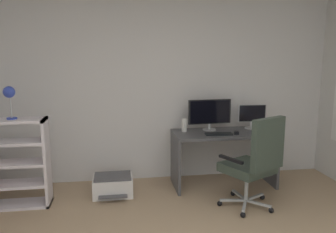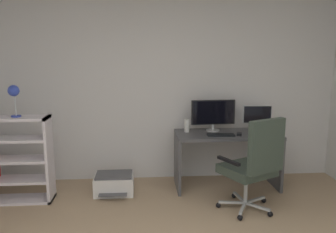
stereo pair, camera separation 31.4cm
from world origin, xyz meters
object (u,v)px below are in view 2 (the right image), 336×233
at_px(monitor_secondary, 257,116).
at_px(office_chair, 254,163).
at_px(desktop_speaker, 187,126).
at_px(bookshelf, 4,161).
at_px(keyboard, 221,135).
at_px(printer, 114,184).
at_px(desk, 227,148).
at_px(computer_mouse, 239,134).
at_px(desk_lamp, 14,93).
at_px(monitor_main, 213,113).

xyz_separation_m(monitor_secondary, office_chair, (-0.33, -0.92, -0.34)).
xyz_separation_m(desktop_speaker, bookshelf, (-2.20, -0.37, -0.31)).
distance_m(keyboard, printer, 1.47).
distance_m(desk, office_chair, 0.78).
relative_size(computer_mouse, desk_lamp, 0.27).
bearing_deg(keyboard, desk, 53.82).
bearing_deg(bookshelf, desk_lamp, -0.10).
distance_m(monitor_secondary, bookshelf, 3.21).
bearing_deg(bookshelf, computer_mouse, 2.63).
distance_m(desktop_speaker, printer, 1.19).
xyz_separation_m(desk, printer, (-1.45, -0.13, -0.40)).
xyz_separation_m(desk, monitor_main, (-0.16, 0.15, 0.43)).
relative_size(desktop_speaker, printer, 0.35).
distance_m(office_chair, printer, 1.75).
bearing_deg(desktop_speaker, monitor_secondary, 2.88).
relative_size(desk_lamp, printer, 0.75).
bearing_deg(desk_lamp, printer, 7.54).
xyz_separation_m(monitor_main, computer_mouse, (0.28, -0.29, -0.22)).
bearing_deg(monitor_main, computer_mouse, -46.47).
bearing_deg(keyboard, office_chair, -67.08).
bearing_deg(printer, keyboard, -0.47).
bearing_deg(office_chair, computer_mouse, 89.09).
xyz_separation_m(monitor_main, bookshelf, (-2.56, -0.42, -0.46)).
xyz_separation_m(desk, monitor_secondary, (0.44, 0.15, 0.39)).
relative_size(bookshelf, printer, 2.11).
height_order(monitor_secondary, office_chair, office_chair).
bearing_deg(desktop_speaker, computer_mouse, -21.07).
relative_size(computer_mouse, bookshelf, 0.10).
xyz_separation_m(computer_mouse, office_chair, (-0.01, -0.63, -0.17)).
bearing_deg(desk, desktop_speaker, 168.51).
xyz_separation_m(desk, keyboard, (-0.11, -0.14, 0.21)).
bearing_deg(desktop_speaker, desk, -11.49).
height_order(monitor_secondary, computer_mouse, monitor_secondary).
distance_m(bookshelf, desk_lamp, 0.82).
bearing_deg(desk, office_chair, -82.01).
bearing_deg(office_chair, desk_lamp, 169.22).
relative_size(office_chair, bookshelf, 1.05).
xyz_separation_m(monitor_main, desk_lamp, (-2.38, -0.42, 0.33)).
height_order(desktop_speaker, office_chair, office_chair).
bearing_deg(monitor_secondary, keyboard, -152.31).
distance_m(monitor_main, office_chair, 1.04).
xyz_separation_m(monitor_main, keyboard, (0.04, -0.29, -0.23)).
distance_m(monitor_secondary, computer_mouse, 0.46).
height_order(office_chair, desk_lamp, desk_lamp).
xyz_separation_m(keyboard, bookshelf, (-2.60, -0.13, -0.24)).
relative_size(desk, monitor_main, 2.26).
bearing_deg(office_chair, printer, 157.52).
xyz_separation_m(desk_lamp, printer, (1.08, 0.14, -1.17)).
relative_size(monitor_secondary, keyboard, 1.14).
bearing_deg(desk_lamp, bookshelf, 179.90).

